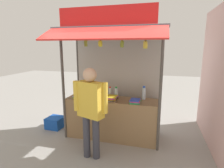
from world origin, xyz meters
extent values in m
plane|color=gray|center=(0.00, 0.00, 0.00)|extent=(20.00, 20.00, 0.00)
cube|color=olive|center=(0.00, 0.00, 0.47)|extent=(2.10, 0.59, 0.93)
cylinder|color=#4C4742|center=(-1.05, -0.30, 1.22)|extent=(0.06, 0.06, 2.45)
cylinder|color=#4C4742|center=(1.05, -0.30, 1.22)|extent=(0.06, 0.06, 2.45)
cylinder|color=#4C4742|center=(-1.05, 0.49, 1.22)|extent=(0.06, 0.06, 2.45)
cylinder|color=#4C4742|center=(1.05, 0.49, 1.22)|extent=(0.06, 0.06, 2.45)
cube|color=#B7B2A8|center=(0.00, 0.49, 1.20)|extent=(2.06, 0.04, 2.40)
cube|color=#3F3F44|center=(0.00, 0.00, 2.47)|extent=(2.30, 0.99, 0.04)
cube|color=red|center=(0.00, -0.74, 2.33)|extent=(2.26, 0.51, 0.26)
cube|color=red|center=(0.00, -0.45, 2.66)|extent=(1.89, 0.04, 0.35)
cylinder|color=#59544C|center=(0.00, -0.40, 2.37)|extent=(2.00, 0.02, 0.02)
cylinder|color=silver|center=(0.70, 0.17, 1.07)|extent=(0.09, 0.09, 0.27)
cylinder|color=blue|center=(0.70, 0.17, 1.22)|extent=(0.06, 0.06, 0.04)
cylinder|color=silver|center=(0.06, 0.14, 1.05)|extent=(0.07, 0.07, 0.23)
cylinder|color=#198C33|center=(0.06, 0.14, 1.18)|extent=(0.05, 0.05, 0.03)
cylinder|color=silver|center=(-0.09, 0.16, 1.04)|extent=(0.07, 0.07, 0.22)
cylinder|color=red|center=(-0.09, 0.16, 1.17)|extent=(0.05, 0.05, 0.03)
cube|color=green|center=(0.54, -0.14, 0.94)|extent=(0.23, 0.30, 0.01)
cube|color=green|center=(0.54, -0.14, 0.95)|extent=(0.21, 0.28, 0.01)
cube|color=green|center=(0.56, -0.14, 0.96)|extent=(0.23, 0.30, 0.01)
cube|color=purple|center=(0.55, -0.15, 0.97)|extent=(0.23, 0.29, 0.01)
cube|color=red|center=(0.55, -0.15, 0.98)|extent=(0.21, 0.28, 0.01)
cube|color=blue|center=(0.54, -0.14, 0.99)|extent=(0.21, 0.28, 0.01)
cube|color=orange|center=(-0.77, -0.10, 0.94)|extent=(0.18, 0.27, 0.01)
cube|color=yellow|center=(-0.77, -0.11, 0.95)|extent=(0.18, 0.27, 0.01)
cube|color=green|center=(-0.78, -0.11, 0.96)|extent=(0.18, 0.28, 0.01)
cube|color=green|center=(-0.78, -0.10, 0.97)|extent=(0.17, 0.27, 0.01)
cube|color=blue|center=(-0.78, -0.11, 0.98)|extent=(0.19, 0.28, 0.01)
cube|color=white|center=(-0.78, -0.10, 0.99)|extent=(0.18, 0.27, 0.01)
cube|color=purple|center=(-0.78, -0.11, 1.00)|extent=(0.18, 0.28, 0.01)
cube|color=white|center=(-0.01, -0.08, 0.94)|extent=(0.27, 0.32, 0.01)
cube|color=black|center=(0.00, -0.08, 0.95)|extent=(0.26, 0.31, 0.01)
cube|color=black|center=(0.01, -0.08, 0.95)|extent=(0.24, 0.30, 0.01)
cube|color=orange|center=(0.01, -0.08, 0.96)|extent=(0.25, 0.31, 0.01)
cube|color=green|center=(0.00, -0.07, 0.97)|extent=(0.24, 0.30, 0.01)
cube|color=yellow|center=(0.00, -0.08, 0.98)|extent=(0.25, 0.30, 0.01)
cube|color=red|center=(0.00, -0.08, 0.99)|extent=(0.26, 0.32, 0.01)
cube|color=purple|center=(0.00, -0.08, 1.00)|extent=(0.27, 0.32, 0.01)
cube|color=yellow|center=(0.01, -0.07, 1.01)|extent=(0.24, 0.30, 0.01)
cylinder|color=#332D23|center=(0.30, -0.40, 2.30)|extent=(0.01, 0.01, 0.11)
cylinder|color=olive|center=(0.30, -0.40, 2.22)|extent=(0.04, 0.04, 0.04)
ellipsoid|color=olive|center=(0.32, -0.40, 2.15)|extent=(0.04, 0.06, 0.14)
ellipsoid|color=olive|center=(0.32, -0.38, 2.15)|extent=(0.07, 0.06, 0.14)
ellipsoid|color=olive|center=(0.30, -0.38, 2.15)|extent=(0.07, 0.05, 0.14)
ellipsoid|color=olive|center=(0.29, -0.40, 2.15)|extent=(0.04, 0.07, 0.14)
ellipsoid|color=olive|center=(0.30, -0.41, 2.15)|extent=(0.06, 0.05, 0.14)
ellipsoid|color=olive|center=(0.31, -0.41, 2.15)|extent=(0.07, 0.06, 0.14)
cylinder|color=#332D23|center=(0.74, -0.40, 2.29)|extent=(0.01, 0.01, 0.12)
cylinder|color=olive|center=(0.74, -0.40, 2.21)|extent=(0.04, 0.04, 0.04)
ellipsoid|color=yellow|center=(0.76, -0.40, 2.13)|extent=(0.04, 0.08, 0.15)
ellipsoid|color=yellow|center=(0.75, -0.38, 2.13)|extent=(0.06, 0.05, 0.15)
ellipsoid|color=yellow|center=(0.73, -0.38, 2.13)|extent=(0.07, 0.06, 0.15)
ellipsoid|color=yellow|center=(0.72, -0.40, 2.13)|extent=(0.04, 0.08, 0.15)
ellipsoid|color=yellow|center=(0.73, -0.42, 2.13)|extent=(0.08, 0.06, 0.15)
ellipsoid|color=yellow|center=(0.75, -0.42, 2.13)|extent=(0.08, 0.05, 0.15)
cylinder|color=#332D23|center=(-0.43, -0.40, 2.31)|extent=(0.01, 0.01, 0.09)
cylinder|color=olive|center=(-0.43, -0.40, 2.24)|extent=(0.04, 0.04, 0.04)
ellipsoid|color=olive|center=(-0.42, -0.40, 2.17)|extent=(0.03, 0.07, 0.14)
ellipsoid|color=olive|center=(-0.43, -0.37, 2.17)|extent=(0.07, 0.04, 0.14)
ellipsoid|color=olive|center=(-0.45, -0.38, 2.17)|extent=(0.05, 0.06, 0.14)
ellipsoid|color=olive|center=(-0.45, -0.41, 2.17)|extent=(0.05, 0.06, 0.14)
ellipsoid|color=olive|center=(-0.43, -0.41, 2.16)|extent=(0.06, 0.04, 0.14)
cylinder|color=#332D23|center=(-0.13, -0.40, 2.30)|extent=(0.01, 0.01, 0.10)
cylinder|color=olive|center=(-0.13, -0.40, 2.23)|extent=(0.04, 0.04, 0.04)
ellipsoid|color=yellow|center=(-0.11, -0.40, 2.16)|extent=(0.04, 0.08, 0.13)
ellipsoid|color=yellow|center=(-0.12, -0.39, 2.16)|extent=(0.06, 0.06, 0.13)
ellipsoid|color=yellow|center=(-0.13, -0.38, 2.16)|extent=(0.07, 0.04, 0.13)
ellipsoid|color=yellow|center=(-0.14, -0.39, 2.16)|extent=(0.05, 0.06, 0.13)
ellipsoid|color=yellow|center=(-0.15, -0.40, 2.16)|extent=(0.06, 0.08, 0.14)
ellipsoid|color=yellow|center=(-0.13, -0.41, 2.16)|extent=(0.07, 0.05, 0.13)
ellipsoid|color=yellow|center=(-0.11, -0.41, 2.16)|extent=(0.07, 0.07, 0.14)
cylinder|color=#383842|center=(-0.27, -0.88, 0.42)|extent=(0.13, 0.13, 0.83)
cylinder|color=#383842|center=(-0.07, -0.88, 0.42)|extent=(0.13, 0.13, 0.83)
cube|color=gold|center=(-0.17, -0.88, 1.16)|extent=(0.54, 0.36, 0.66)
cylinder|color=gold|center=(-0.45, -0.88, 1.21)|extent=(0.11, 0.11, 0.56)
cylinder|color=gold|center=(0.11, -0.88, 1.21)|extent=(0.11, 0.11, 0.56)
sphere|color=tan|center=(-0.17, -0.88, 1.61)|extent=(0.25, 0.25, 0.25)
cube|color=#194CB2|center=(-1.58, 0.10, 0.14)|extent=(0.42, 0.42, 0.28)
cube|color=beige|center=(2.20, 0.30, 1.46)|extent=(0.20, 2.40, 2.93)
camera|label=1|loc=(1.03, -3.82, 2.10)|focal=29.00mm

